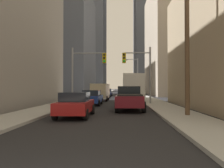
{
  "coord_description": "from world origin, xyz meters",
  "views": [
    {
      "loc": [
        1.21,
        -2.35,
        1.83
      ],
      "look_at": [
        0.0,
        22.43,
        2.18
      ],
      "focal_mm": 34.58,
      "sensor_mm": 36.0,
      "label": 1
    }
  ],
  "objects_px": {
    "sedan_navy": "(107,92)",
    "traffic_signal_near_left": "(87,66)",
    "city_bus": "(132,86)",
    "sedan_silver": "(125,92)",
    "sedan_red": "(76,104)",
    "sedan_grey": "(104,93)",
    "traffic_signal_near_right": "(138,66)",
    "cargo_van_beige": "(101,91)",
    "sedan_blue": "(92,98)",
    "pickup_truck_maroon": "(129,98)"
  },
  "relations": [
    {
      "from": "sedan_blue",
      "to": "sedan_silver",
      "type": "relative_size",
      "value": 1.01
    },
    {
      "from": "sedan_grey",
      "to": "traffic_signal_near_left",
      "type": "xyz_separation_m",
      "value": [
        -0.7,
        -13.36,
        3.27
      ]
    },
    {
      "from": "sedan_navy",
      "to": "sedan_silver",
      "type": "height_order",
      "value": "same"
    },
    {
      "from": "cargo_van_beige",
      "to": "pickup_truck_maroon",
      "type": "bearing_deg",
      "value": -73.25
    },
    {
      "from": "sedan_red",
      "to": "sedan_navy",
      "type": "bearing_deg",
      "value": 90.26
    },
    {
      "from": "sedan_navy",
      "to": "traffic_signal_near_left",
      "type": "relative_size",
      "value": 0.7
    },
    {
      "from": "sedan_silver",
      "to": "traffic_signal_near_right",
      "type": "bearing_deg",
      "value": -87.07
    },
    {
      "from": "sedan_navy",
      "to": "traffic_signal_near_right",
      "type": "relative_size",
      "value": 0.7
    },
    {
      "from": "traffic_signal_near_right",
      "to": "cargo_van_beige",
      "type": "bearing_deg",
      "value": 125.19
    },
    {
      "from": "city_bus",
      "to": "cargo_van_beige",
      "type": "xyz_separation_m",
      "value": [
        -4.3,
        -1.01,
        -0.64
      ]
    },
    {
      "from": "sedan_blue",
      "to": "cargo_van_beige",
      "type": "bearing_deg",
      "value": 89.1
    },
    {
      "from": "city_bus",
      "to": "traffic_signal_near_left",
      "type": "xyz_separation_m",
      "value": [
        -5.06,
        -7.55,
        2.11
      ]
    },
    {
      "from": "cargo_van_beige",
      "to": "traffic_signal_near_left",
      "type": "relative_size",
      "value": 0.88
    },
    {
      "from": "pickup_truck_maroon",
      "to": "sedan_silver",
      "type": "bearing_deg",
      "value": 90.18
    },
    {
      "from": "sedan_red",
      "to": "sedan_grey",
      "type": "distance_m",
      "value": 22.76
    },
    {
      "from": "cargo_van_beige",
      "to": "traffic_signal_near_right",
      "type": "height_order",
      "value": "traffic_signal_near_right"
    },
    {
      "from": "sedan_silver",
      "to": "sedan_red",
      "type": "bearing_deg",
      "value": -95.88
    },
    {
      "from": "pickup_truck_maroon",
      "to": "traffic_signal_near_right",
      "type": "relative_size",
      "value": 0.91
    },
    {
      "from": "traffic_signal_near_left",
      "to": "traffic_signal_near_right",
      "type": "relative_size",
      "value": 1.0
    },
    {
      "from": "sedan_navy",
      "to": "traffic_signal_near_right",
      "type": "height_order",
      "value": "traffic_signal_near_right"
    },
    {
      "from": "sedan_navy",
      "to": "sedan_silver",
      "type": "bearing_deg",
      "value": 43.02
    },
    {
      "from": "traffic_signal_near_left",
      "to": "traffic_signal_near_right",
      "type": "distance_m",
      "value": 5.37
    },
    {
      "from": "pickup_truck_maroon",
      "to": "city_bus",
      "type": "bearing_deg",
      "value": 86.51
    },
    {
      "from": "pickup_truck_maroon",
      "to": "sedan_silver",
      "type": "distance_m",
      "value": 28.17
    },
    {
      "from": "sedan_grey",
      "to": "traffic_signal_near_right",
      "type": "height_order",
      "value": "traffic_signal_near_right"
    },
    {
      "from": "sedan_blue",
      "to": "sedan_grey",
      "type": "bearing_deg",
      "value": 89.78
    },
    {
      "from": "sedan_grey",
      "to": "sedan_silver",
      "type": "xyz_separation_m",
      "value": [
        3.5,
        9.64,
        0.0
      ]
    },
    {
      "from": "city_bus",
      "to": "sedan_navy",
      "type": "bearing_deg",
      "value": 109.54
    },
    {
      "from": "city_bus",
      "to": "sedan_red",
      "type": "bearing_deg",
      "value": -103.93
    },
    {
      "from": "sedan_red",
      "to": "sedan_navy",
      "type": "distance_m",
      "value": 29.16
    },
    {
      "from": "sedan_silver",
      "to": "sedan_grey",
      "type": "bearing_deg",
      "value": -109.93
    },
    {
      "from": "traffic_signal_near_right",
      "to": "traffic_signal_near_left",
      "type": "bearing_deg",
      "value": 180.0
    },
    {
      "from": "pickup_truck_maroon",
      "to": "sedan_navy",
      "type": "bearing_deg",
      "value": 98.13
    },
    {
      "from": "sedan_navy",
      "to": "traffic_signal_near_left",
      "type": "xyz_separation_m",
      "value": [
        -0.72,
        -19.76,
        3.27
      ]
    },
    {
      "from": "pickup_truck_maroon",
      "to": "sedan_navy",
      "type": "relative_size",
      "value": 1.3
    },
    {
      "from": "city_bus",
      "to": "sedan_blue",
      "type": "bearing_deg",
      "value": -117.58
    },
    {
      "from": "traffic_signal_near_left",
      "to": "sedan_navy",
      "type": "bearing_deg",
      "value": 87.9
    },
    {
      "from": "city_bus",
      "to": "sedan_silver",
      "type": "relative_size",
      "value": 2.73
    },
    {
      "from": "traffic_signal_near_left",
      "to": "city_bus",
      "type": "bearing_deg",
      "value": 56.16
    },
    {
      "from": "sedan_red",
      "to": "sedan_silver",
      "type": "distance_m",
      "value": 32.58
    },
    {
      "from": "sedan_grey",
      "to": "traffic_signal_near_right",
      "type": "xyz_separation_m",
      "value": [
        4.67,
        -13.36,
        3.23
      ]
    },
    {
      "from": "traffic_signal_near_left",
      "to": "traffic_signal_near_right",
      "type": "xyz_separation_m",
      "value": [
        5.37,
        -0.0,
        -0.03
      ]
    },
    {
      "from": "cargo_van_beige",
      "to": "traffic_signal_near_left",
      "type": "bearing_deg",
      "value": -96.66
    },
    {
      "from": "sedan_silver",
      "to": "traffic_signal_near_left",
      "type": "xyz_separation_m",
      "value": [
        -4.2,
        -23.0,
        3.27
      ]
    },
    {
      "from": "sedan_blue",
      "to": "sedan_grey",
      "type": "distance_m",
      "value": 14.26
    },
    {
      "from": "city_bus",
      "to": "sedan_red",
      "type": "relative_size",
      "value": 2.72
    },
    {
      "from": "sedan_blue",
      "to": "traffic_signal_near_right",
      "type": "bearing_deg",
      "value": 10.82
    },
    {
      "from": "sedan_blue",
      "to": "sedan_red",
      "type": "bearing_deg",
      "value": -88.58
    },
    {
      "from": "sedan_grey",
      "to": "traffic_signal_near_left",
      "type": "bearing_deg",
      "value": -93.0
    },
    {
      "from": "sedan_red",
      "to": "sedan_grey",
      "type": "xyz_separation_m",
      "value": [
        -0.16,
        22.76,
        0.0
      ]
    }
  ]
}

